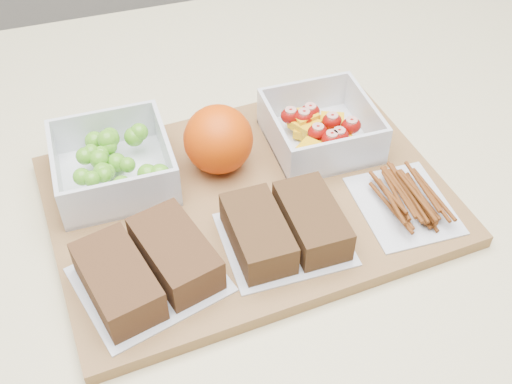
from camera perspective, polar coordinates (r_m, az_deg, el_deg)
cutting_board at (r=0.70m, az=-0.66°, el=-0.74°), size 0.44×0.33×0.02m
grape_container at (r=0.72m, az=-12.46°, el=2.51°), size 0.12×0.12×0.05m
fruit_container at (r=0.75m, az=5.74°, el=5.53°), size 0.12×0.12×0.05m
orange at (r=0.71m, az=-3.37°, el=4.69°), size 0.08×0.08×0.08m
sandwich_bag_left at (r=0.61m, az=-9.64°, el=-6.65°), size 0.16×0.15×0.04m
sandwich_bag_center at (r=0.64m, az=2.59°, el=-3.18°), size 0.12×0.11×0.04m
pretzel_bag at (r=0.69m, az=13.13°, el=-0.50°), size 0.10×0.12×0.03m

